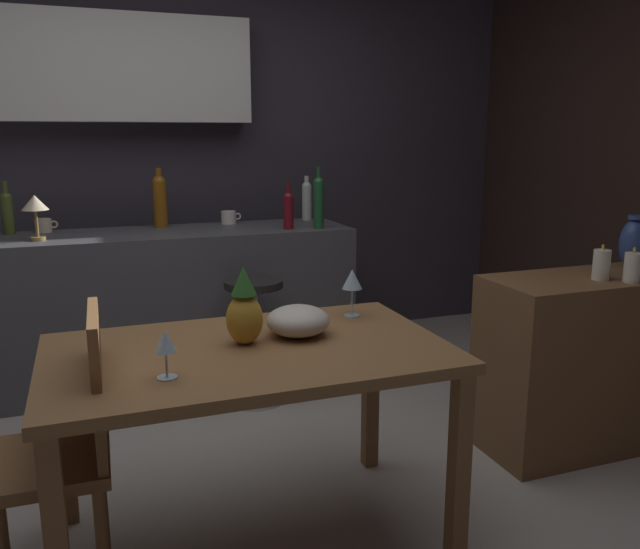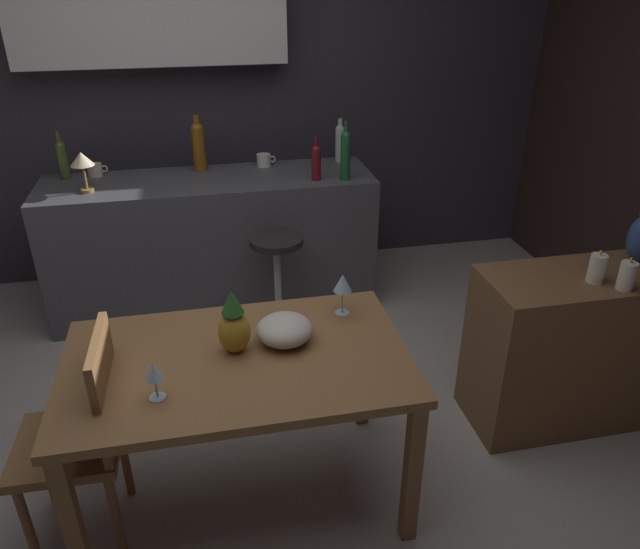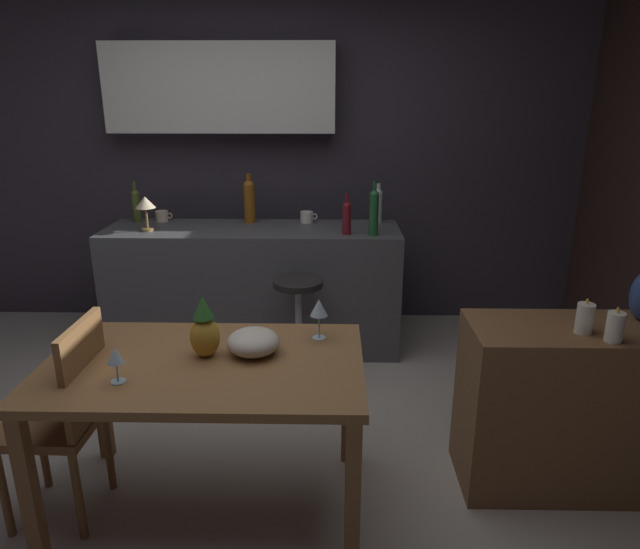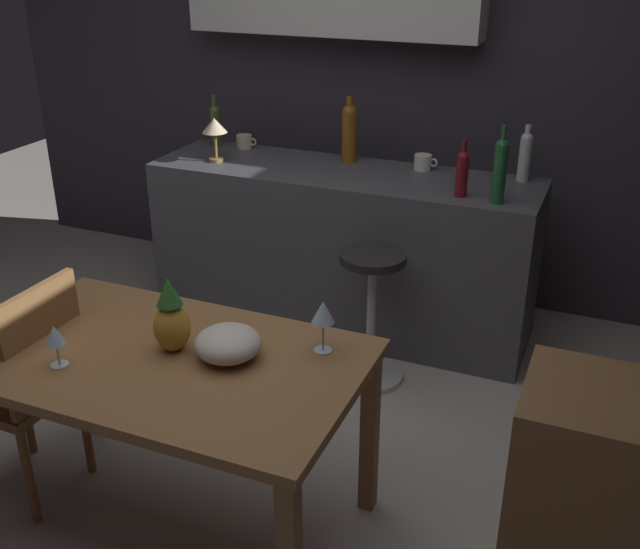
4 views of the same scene
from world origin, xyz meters
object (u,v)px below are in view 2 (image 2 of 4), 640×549
fruit_bowl (285,330)px  pineapple_centerpiece (234,325)px  wine_bottle_ruby (316,161)px  sideboard_cabinet (582,346)px  chair_near_window (84,433)px  counter_lamp (82,162)px  wine_bottle_olive (62,158)px  wine_bottle_green (346,153)px  wine_glass_left (154,372)px  cup_cream (95,170)px  pillar_candle_tall (597,268)px  wine_bottle_clear (340,141)px  dining_table (238,376)px  pillar_candle_short (627,276)px  cup_white (264,160)px  bar_stool (278,285)px  wine_glass_right (343,284)px  wine_bottle_amber (198,144)px

fruit_bowl → pineapple_centerpiece: bearing=-172.8°
wine_bottle_ruby → sideboard_cabinet: bearing=-52.1°
chair_near_window → counter_lamp: 1.81m
sideboard_cabinet → pineapple_centerpiece: size_ratio=3.99×
wine_bottle_olive → counter_lamp: (0.17, -0.29, 0.05)m
wine_bottle_green → wine_glass_left: bearing=-122.6°
sideboard_cabinet → wine_glass_left: bearing=-168.8°
cup_cream → wine_glass_left: bearing=-78.7°
wine_bottle_olive → wine_glass_left: bearing=-74.0°
pineapple_centerpiece → pillar_candle_tall: 1.65m
cup_cream → counter_lamp: size_ratio=0.52×
sideboard_cabinet → cup_cream: cup_cream is taller
pineapple_centerpiece → wine_bottle_clear: size_ratio=0.95×
dining_table → wine_glass_left: size_ratio=8.99×
wine_glass_left → wine_bottle_clear: bearing=61.2°
wine_bottle_clear → counter_lamp: (-1.63, -0.30, 0.05)m
dining_table → wine_bottle_olive: size_ratio=4.48×
dining_table → pillar_candle_short: size_ratio=8.66×
wine_bottle_ruby → cup_white: 0.46m
bar_stool → wine_glass_left: bearing=-113.8°
dining_table → wine_bottle_olive: bearing=115.0°
dining_table → cup_white: 2.01m
wine_glass_right → wine_bottle_green: bearing=75.7°
pillar_candle_short → wine_glass_left: bearing=-173.0°
wine_bottle_amber → cup_cream: (-0.66, 0.02, -0.13)m
wine_bottle_clear → wine_bottle_green: wine_bottle_green is taller
bar_stool → fruit_bowl: bearing=-96.2°
counter_lamp → pillar_candle_tall: size_ratio=1.50×
wine_glass_left → wine_bottle_olive: size_ratio=0.50×
sideboard_cabinet → wine_bottle_amber: 2.58m
cup_cream → wine_glass_right: bearing=-54.9°
wine_glass_left → pineapple_centerpiece: bearing=38.8°
pillar_candle_tall → wine_glass_left: bearing=-170.2°
dining_table → pineapple_centerpiece: 0.21m
wine_bottle_green → pillar_candle_short: 1.77m
bar_stool → pillar_candle_tall: size_ratio=4.28×
pineapple_centerpiece → wine_bottle_clear: 2.11m
bar_stool → counter_lamp: size_ratio=2.84×
wine_glass_left → pillar_candle_tall: pillar_candle_tall is taller
wine_glass_right → wine_bottle_ruby: (0.16, 1.35, 0.14)m
wine_glass_left → wine_bottle_clear: (1.18, 2.15, 0.19)m
sideboard_cabinet → wine_glass_right: 1.33m
wine_bottle_ruby → wine_bottle_clear: bearing=56.6°
fruit_bowl → wine_bottle_amber: wine_bottle_amber is taller
wine_bottle_clear → wine_bottle_amber: 0.95m
wine_bottle_green → pillar_candle_tall: wine_bottle_green is taller
fruit_bowl → cup_cream: cup_cream is taller
cup_cream → cup_white: bearing=-0.7°
pillar_candle_tall → bar_stool: bearing=140.5°
cup_cream → wine_bottle_green: bearing=-14.4°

